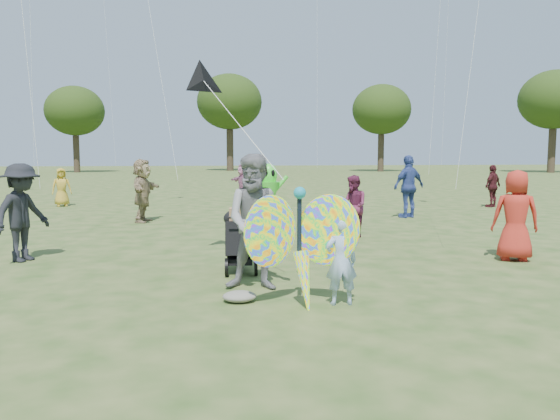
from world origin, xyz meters
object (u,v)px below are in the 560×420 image
at_px(crowd_c, 409,187).
at_px(butterfly_kite, 301,247).
at_px(crowd_a, 516,215).
at_px(child_girl, 341,261).
at_px(jogging_stroller, 239,235).
at_px(crowd_e, 353,206).
at_px(crowd_h, 493,186).
at_px(alien_kite, 269,194).
at_px(crowd_d, 143,191).
at_px(adult_man, 257,222).
at_px(crowd_g, 62,187).
at_px(crowd_j, 242,182).
at_px(crowd_b, 22,213).

xyz_separation_m(crowd_c, butterfly_kite, (-5.12, -9.23, -0.17)).
distance_m(crowd_a, crowd_c, 6.80).
relative_size(child_girl, jogging_stroller, 1.07).
height_order(crowd_e, crowd_h, crowd_h).
xyz_separation_m(crowd_a, alien_kite, (-4.06, 4.49, 0.12)).
relative_size(child_girl, alien_kite, 0.67).
bearing_deg(crowd_d, adult_man, -151.25).
relative_size(child_girl, crowd_h, 0.75).
relative_size(child_girl, crowd_d, 0.64).
xyz_separation_m(crowd_a, crowd_g, (-10.95, 12.17, -0.13)).
bearing_deg(crowd_d, crowd_g, 45.75).
xyz_separation_m(child_girl, crowd_j, (-0.00, 16.58, 0.19)).
bearing_deg(crowd_g, crowd_a, -65.61).
bearing_deg(butterfly_kite, crowd_b, 140.72).
distance_m(crowd_c, crowd_e, 4.57).
distance_m(adult_man, crowd_d, 8.68).
bearing_deg(butterfly_kite, crowd_d, 107.47).
bearing_deg(child_girl, crowd_d, -67.87).
distance_m(crowd_e, butterfly_kite, 6.08).
height_order(crowd_d, crowd_e, crowd_d).
relative_size(crowd_b, butterfly_kite, 1.02).
xyz_separation_m(jogging_stroller, butterfly_kite, (0.64, -2.29, 0.18)).
height_order(crowd_h, crowd_j, crowd_h).
bearing_deg(alien_kite, adult_man, -98.77).
relative_size(crowd_j, jogging_stroller, 1.41).
distance_m(crowd_a, crowd_g, 16.37).
bearing_deg(child_girl, crowd_a, -146.79).
bearing_deg(crowd_c, child_girl, 42.43).
relative_size(crowd_a, crowd_j, 1.10).
bearing_deg(crowd_c, crowd_j, -79.30).
distance_m(crowd_a, crowd_b, 9.15).
distance_m(child_girl, crowd_j, 16.59).
height_order(adult_man, butterfly_kite, adult_man).
distance_m(crowd_d, jogging_stroller, 7.41).
xyz_separation_m(child_girl, crowd_h, (8.92, 11.92, 0.20)).
xyz_separation_m(crowd_c, crowd_e, (-2.80, -3.61, -0.23)).
relative_size(crowd_a, crowd_e, 1.14).
bearing_deg(crowd_a, butterfly_kite, 49.89).
bearing_deg(crowd_h, adult_man, 16.86).
bearing_deg(crowd_h, crowd_c, 1.05).
bearing_deg(crowd_j, crowd_d, -48.45).
bearing_deg(crowd_j, crowd_h, 39.47).
bearing_deg(jogging_stroller, crowd_c, 54.73).
bearing_deg(crowd_c, crowd_g, -46.16).
bearing_deg(alien_kite, crowd_a, -47.86).
distance_m(adult_man, crowd_e, 5.40).
relative_size(jogging_stroller, alien_kite, 0.63).
xyz_separation_m(crowd_h, crowd_j, (-8.92, 4.66, -0.01)).
distance_m(crowd_b, butterfly_kite, 5.88).
bearing_deg(child_girl, butterfly_kite, 2.99).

